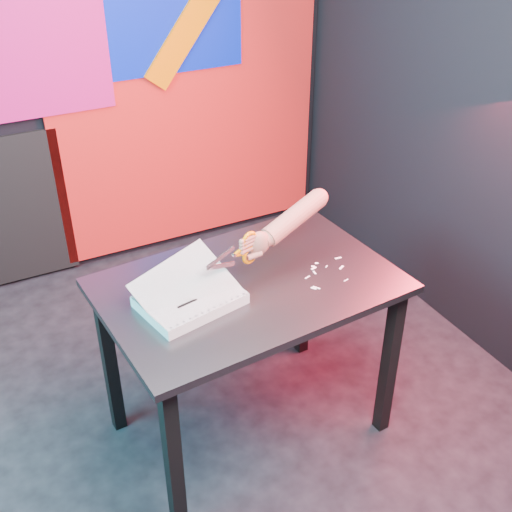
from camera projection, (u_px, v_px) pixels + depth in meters
room at (165, 130)px, 2.02m from camera, size 3.01×3.01×2.71m
backdrop at (84, 108)px, 3.35m from camera, size 2.88×0.05×2.08m
work_table at (249, 305)px, 2.42m from camera, size 1.12×0.79×0.75m
printout_stack at (190, 299)px, 2.23m from camera, size 0.39×0.31×0.18m
scissors at (246, 249)px, 2.30m from camera, size 0.23×0.07×0.13m
hand_forearm at (289, 221)px, 2.41m from camera, size 0.42×0.16×0.16m
paper_clippings at (323, 272)px, 2.42m from camera, size 0.22×0.16×0.00m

